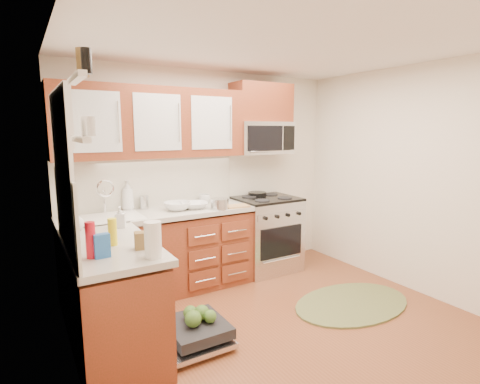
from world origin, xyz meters
TOP-DOWN VIEW (x-y plane):
  - floor at (0.00, 0.00)m, footprint 3.50×3.50m
  - ceiling at (0.00, 0.00)m, footprint 3.50×3.50m
  - wall_back at (0.00, 1.75)m, footprint 3.50×0.04m
  - wall_left at (-1.75, 0.00)m, footprint 0.04×3.50m
  - wall_right at (1.75, 0.00)m, footprint 0.04×3.50m
  - base_cabinet_back at (-0.73, 1.45)m, footprint 2.05×0.60m
  - base_cabinet_left at (-1.45, 0.52)m, footprint 0.60×1.25m
  - countertop_back at (-0.72, 1.44)m, footprint 2.07×0.64m
  - countertop_left at (-1.44, 0.53)m, footprint 0.64×1.27m
  - backsplash_back at (-0.73, 1.74)m, footprint 2.05×0.02m
  - backsplash_left at (-1.74, 0.52)m, footprint 0.02×1.25m
  - upper_cabinets at (-0.73, 1.57)m, footprint 2.05×0.35m
  - cabinet_over_mw at (0.68, 1.57)m, footprint 0.76×0.35m
  - range at (0.68, 1.43)m, footprint 0.76×0.64m
  - microwave at (0.68, 1.55)m, footprint 0.76×0.38m
  - sink at (-1.25, 1.42)m, footprint 0.62×0.50m
  - dishwasher at (-0.86, 0.30)m, footprint 0.70×0.60m
  - window at (-1.74, 0.50)m, footprint 0.03×1.05m
  - window_blind at (-1.71, 0.50)m, footprint 0.02×0.96m
  - shelf_upper at (-1.72, -0.35)m, footprint 0.04×0.40m
  - shelf_lower at (-1.72, -0.35)m, footprint 0.04×0.40m
  - rug at (0.88, 0.14)m, footprint 1.36×0.91m
  - skillet at (0.66, 1.62)m, footprint 0.32×0.32m
  - stock_pot at (-0.10, 1.22)m, footprint 0.25×0.25m
  - cutting_board at (0.12, 1.22)m, footprint 0.29×0.20m
  - canister at (-0.83, 1.65)m, footprint 0.10×0.10m
  - paper_towel_roll at (-1.25, 0.03)m, footprint 0.15×0.15m
  - mustard_bottle at (-1.43, 0.46)m, footprint 0.09×0.09m
  - red_bottle at (-1.62, 0.24)m, footprint 0.09×0.09m
  - wooden_box at (-1.25, 0.26)m, footprint 0.14×0.11m
  - blue_carton at (-1.56, 0.21)m, footprint 0.11×0.07m
  - bowl_a at (-0.33, 1.40)m, footprint 0.35×0.35m
  - bowl_b at (-0.54, 1.40)m, footprint 0.30×0.30m
  - cup at (-0.10, 1.62)m, footprint 0.16×0.16m
  - soap_bottle_a at (-1.00, 1.68)m, footprint 0.14×0.15m
  - soap_bottle_b at (-1.25, 0.98)m, footprint 0.11×0.11m
  - soap_bottle_c at (-1.62, 1.05)m, footprint 0.16×0.16m

SIDE VIEW (x-z plane):
  - floor at x=0.00m, z-range 0.00..0.00m
  - rug at x=0.88m, z-range 0.00..0.02m
  - dishwasher at x=-0.86m, z-range 0.00..0.20m
  - base_cabinet_back at x=-0.73m, z-range 0.00..0.85m
  - base_cabinet_left at x=-1.45m, z-range 0.00..0.85m
  - range at x=0.68m, z-range 0.00..0.95m
  - sink at x=-1.25m, z-range 0.67..0.93m
  - countertop_back at x=-0.72m, z-range 0.88..0.93m
  - countertop_left at x=-1.44m, z-range 0.88..0.93m
  - cutting_board at x=0.12m, z-range 0.93..0.94m
  - bowl_a at x=-0.33m, z-range 0.93..1.00m
  - bowl_b at x=-0.54m, z-range 0.93..1.02m
  - skillet at x=0.66m, z-range 0.95..0.99m
  - cup at x=-0.10m, z-range 0.93..1.03m
  - stock_pot at x=-0.10m, z-range 0.93..1.04m
  - wooden_box at x=-1.25m, z-range 0.93..1.05m
  - canister at x=-0.83m, z-range 0.93..1.08m
  - blue_carton at x=-1.56m, z-range 0.93..1.09m
  - soap_bottle_c at x=-1.62m, z-range 0.93..1.11m
  - soap_bottle_b at x=-1.25m, z-range 0.93..1.12m
  - mustard_bottle at x=-1.43m, z-range 0.93..1.14m
  - red_bottle at x=-1.62m, z-range 0.93..1.18m
  - paper_towel_roll at x=-1.25m, z-range 0.93..1.18m
  - soap_bottle_a at x=-1.00m, z-range 0.93..1.26m
  - backsplash_back at x=-0.73m, z-range 0.93..1.49m
  - backsplash_left at x=-1.74m, z-range 0.93..1.49m
  - wall_back at x=0.00m, z-range 0.00..2.50m
  - wall_left at x=-1.75m, z-range 0.00..2.50m
  - wall_right at x=1.75m, z-range 0.00..2.50m
  - window at x=-1.74m, z-range 1.02..2.08m
  - microwave at x=0.68m, z-range 1.50..1.90m
  - shelf_lower at x=-1.72m, z-range 1.74..1.76m
  - upper_cabinets at x=-0.73m, z-range 1.50..2.25m
  - window_blind at x=-1.71m, z-range 1.68..2.08m
  - shelf_upper at x=-1.72m, z-range 2.03..2.06m
  - cabinet_over_mw at x=0.68m, z-range 1.90..2.37m
  - ceiling at x=0.00m, z-range 2.50..2.50m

